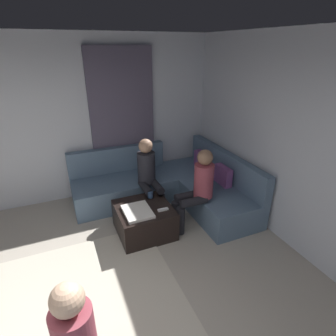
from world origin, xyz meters
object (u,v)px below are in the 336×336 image
Objects in this scene: sectional_couch at (171,186)px; coffee_mug at (150,195)px; ottoman at (144,220)px; game_remote at (163,210)px; person_on_couch_back at (197,186)px; person_on_couch_side at (149,174)px.

sectional_couch is 26.84× the size of coffee_mug.
game_remote is (0.18, 0.22, 0.22)m from ottoman.
coffee_mug is 0.40m from game_remote.
person_on_couch_back reaches higher than ottoman.
sectional_couch is 0.90m from person_on_couch_back.
game_remote is at bearing 94.07° from person_on_couch_back.
person_on_couch_back is (0.14, 0.77, 0.45)m from ottoman.
ottoman is 0.74m from person_on_couch_side.
ottoman is 0.36m from game_remote.
coffee_mug is at bearing -174.29° from game_remote.
ottoman is (0.67, -0.72, -0.07)m from sectional_couch.
sectional_couch reaches higher than coffee_mug.
game_remote is 0.12× the size of person_on_couch_side.
ottoman is 8.00× the size of coffee_mug.
coffee_mug is (-0.22, 0.18, 0.26)m from ottoman.
person_on_couch_side is (-0.67, -0.50, 0.00)m from person_on_couch_back.
coffee_mug is at bearing 140.71° from ottoman.
sectional_couch is 0.98m from ottoman.
coffee_mug is 0.63× the size of game_remote.
ottoman is 0.38m from coffee_mug.
ottoman is 0.63× the size of person_on_couch_back.
sectional_couch is 17.00× the size of game_remote.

